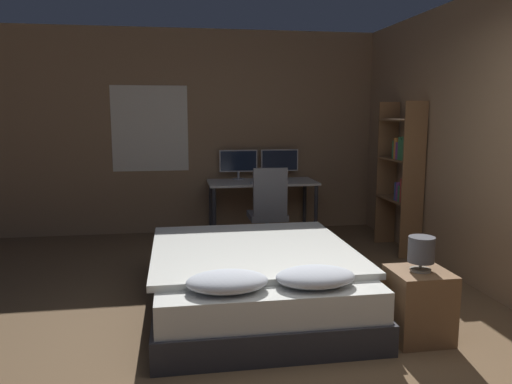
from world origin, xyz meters
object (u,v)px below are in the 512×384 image
(nightstand, at_px, (418,305))
(monitor_left, at_px, (238,162))
(bed, at_px, (254,279))
(bookshelf, at_px, (403,169))
(office_chair, at_px, (268,219))
(desk, at_px, (262,188))
(bedside_lamp, at_px, (421,251))
(computer_mouse, at_px, (286,182))
(monitor_right, at_px, (280,162))
(keyboard, at_px, (265,183))

(nightstand, height_order, monitor_left, monitor_left)
(bed, height_order, bookshelf, bookshelf)
(office_chair, height_order, bookshelf, bookshelf)
(bookshelf, bearing_deg, desk, 144.71)
(bedside_lamp, distance_m, monitor_left, 3.56)
(bed, distance_m, monitor_left, 2.80)
(nightstand, distance_m, computer_mouse, 3.04)
(bedside_lamp, relative_size, monitor_left, 0.48)
(monitor_left, relative_size, computer_mouse, 7.29)
(nightstand, height_order, bedside_lamp, bedside_lamp)
(monitor_right, bearing_deg, monitor_left, 180.00)
(office_chair, distance_m, bookshelf, 1.66)
(office_chair, bearing_deg, monitor_left, 102.64)
(bedside_lamp, bearing_deg, desk, 100.18)
(desk, height_order, keyboard, keyboard)
(bedside_lamp, height_order, monitor_right, monitor_right)
(bed, relative_size, monitor_right, 4.00)
(desk, distance_m, monitor_left, 0.48)
(office_chair, bearing_deg, computer_mouse, 57.34)
(bed, height_order, monitor_left, monitor_left)
(bed, xyz_separation_m, office_chair, (0.43, 1.71, 0.13))
(bedside_lamp, height_order, desk, bedside_lamp)
(nightstand, relative_size, office_chair, 0.51)
(bedside_lamp, height_order, computer_mouse, computer_mouse)
(monitor_right, bearing_deg, bed, -106.10)
(desk, xyz_separation_m, bookshelf, (1.46, -1.03, 0.34))
(desk, bearing_deg, nightstand, -79.82)
(keyboard, height_order, computer_mouse, computer_mouse)
(computer_mouse, bearing_deg, nightstand, -84.22)
(bed, xyz_separation_m, bookshelf, (1.95, 1.43, 0.73))
(desk, height_order, monitor_left, monitor_left)
(keyboard, xyz_separation_m, office_chair, (-0.06, -0.52, -0.36))
(bed, relative_size, nightstand, 4.02)
(bed, relative_size, bedside_lamp, 8.25)
(desk, relative_size, monitor_right, 2.76)
(desk, xyz_separation_m, keyboard, (0.00, -0.23, 0.10))
(monitor_left, bearing_deg, bed, -94.52)
(monitor_right, distance_m, computer_mouse, 0.51)
(bedside_lamp, distance_m, keyboard, 3.04)
(desk, xyz_separation_m, monitor_left, (-0.28, 0.23, 0.32))
(desk, xyz_separation_m, office_chair, (-0.06, -0.75, -0.26))
(nightstand, height_order, keyboard, keyboard)
(monitor_left, xyz_separation_m, office_chair, (0.22, -0.99, -0.58))
(keyboard, height_order, office_chair, office_chair)
(bed, relative_size, keyboard, 5.51)
(nightstand, relative_size, desk, 0.36)
(nightstand, xyz_separation_m, desk, (-0.58, 3.21, 0.39))
(bed, relative_size, monitor_left, 4.00)
(computer_mouse, relative_size, office_chair, 0.07)
(bed, distance_m, desk, 2.54)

